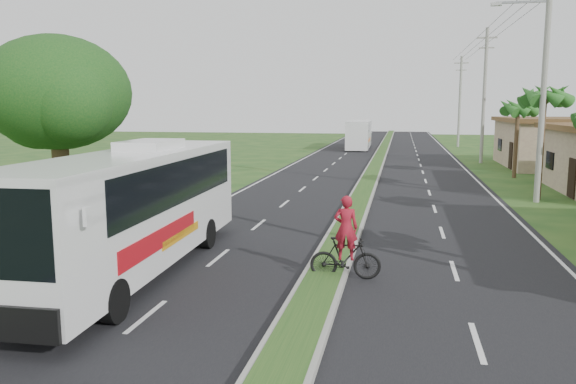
# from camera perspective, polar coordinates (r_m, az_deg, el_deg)

# --- Properties ---
(ground) EXTENTS (180.00, 180.00, 0.00)m
(ground) POSITION_cam_1_polar(r_m,az_deg,el_deg) (12.07, 1.44, -13.78)
(ground) COLOR #1F471A
(ground) RESTS_ON ground
(road_asphalt) EXTENTS (14.00, 160.00, 0.02)m
(road_asphalt) POSITION_cam_1_polar(r_m,az_deg,el_deg) (31.40, 7.77, 0.10)
(road_asphalt) COLOR black
(road_asphalt) RESTS_ON ground
(median_strip) EXTENTS (1.20, 160.00, 0.18)m
(median_strip) POSITION_cam_1_polar(r_m,az_deg,el_deg) (31.38, 7.78, 0.27)
(median_strip) COLOR gray
(median_strip) RESTS_ON ground
(lane_edge_left) EXTENTS (0.12, 160.00, 0.01)m
(lane_edge_left) POSITION_cam_1_polar(r_m,az_deg,el_deg) (32.50, -4.09, 0.43)
(lane_edge_left) COLOR silver
(lane_edge_left) RESTS_ON ground
(lane_edge_right) EXTENTS (0.12, 160.00, 0.01)m
(lane_edge_right) POSITION_cam_1_polar(r_m,az_deg,el_deg) (31.70, 19.95, -0.28)
(lane_edge_right) COLOR silver
(lane_edge_right) RESTS_ON ground
(shop_far) EXTENTS (8.60, 11.60, 3.82)m
(shop_far) POSITION_cam_1_polar(r_m,az_deg,el_deg) (48.60, 25.86, 4.57)
(shop_far) COLOR #9F816C
(shop_far) RESTS_ON ground
(palm_verge_c) EXTENTS (2.40, 2.40, 5.85)m
(palm_verge_c) POSITION_cam_1_polar(r_m,az_deg,el_deg) (30.79, 24.62, 8.79)
(palm_verge_c) COLOR #473321
(palm_verge_c) RESTS_ON ground
(palm_verge_d) EXTENTS (2.40, 2.40, 5.25)m
(palm_verge_d) POSITION_cam_1_polar(r_m,az_deg,el_deg) (39.69, 22.34, 7.87)
(palm_verge_d) COLOR #473321
(palm_verge_d) RESTS_ON ground
(shade_tree) EXTENTS (6.30, 6.00, 7.54)m
(shade_tree) POSITION_cam_1_polar(r_m,az_deg,el_deg) (25.28, -22.61, 8.91)
(shade_tree) COLOR #473321
(shade_tree) RESTS_ON ground
(utility_pole_b) EXTENTS (3.20, 0.28, 12.00)m
(utility_pole_b) POSITION_cam_1_polar(r_m,az_deg,el_deg) (29.78, 24.57, 11.02)
(utility_pole_b) COLOR gray
(utility_pole_b) RESTS_ON ground
(utility_pole_c) EXTENTS (1.60, 0.28, 11.00)m
(utility_pole_c) POSITION_cam_1_polar(r_m,az_deg,el_deg) (49.45, 19.31, 9.35)
(utility_pole_c) COLOR gray
(utility_pole_c) RESTS_ON ground
(utility_pole_d) EXTENTS (1.60, 0.28, 10.50)m
(utility_pole_d) POSITION_cam_1_polar(r_m,az_deg,el_deg) (69.32, 17.06, 8.88)
(utility_pole_d) COLOR gray
(utility_pole_d) RESTS_ON ground
(coach_bus_main) EXTENTS (2.75, 11.37, 3.65)m
(coach_bus_main) POSITION_cam_1_polar(r_m,az_deg,el_deg) (16.04, -15.13, -1.00)
(coach_bus_main) COLOR silver
(coach_bus_main) RESTS_ON ground
(coach_bus_far) EXTENTS (2.57, 10.88, 3.16)m
(coach_bus_far) POSITION_cam_1_polar(r_m,az_deg,el_deg) (64.11, 7.26, 5.99)
(coach_bus_far) COLOR white
(coach_bus_far) RESTS_ON ground
(motorcyclist) EXTENTS (1.94, 0.68, 2.30)m
(motorcyclist) POSITION_cam_1_polar(r_m,az_deg,el_deg) (15.18, 5.87, -5.88)
(motorcyclist) COLOR black
(motorcyclist) RESTS_ON ground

